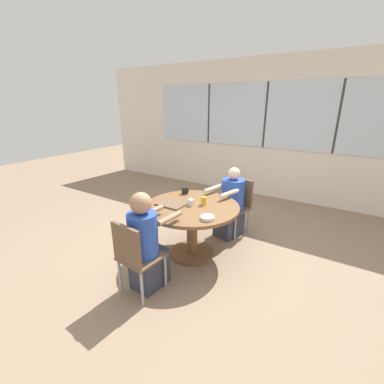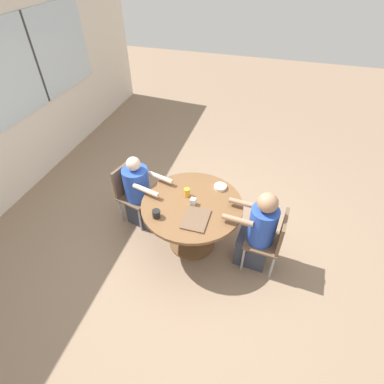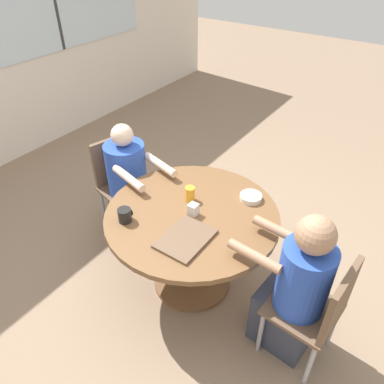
% 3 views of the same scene
% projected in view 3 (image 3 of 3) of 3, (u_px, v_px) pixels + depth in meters
% --- Properties ---
extents(ground_plane, '(16.00, 16.00, 0.00)m').
position_uv_depth(ground_plane, '(192.00, 281.00, 2.99)').
color(ground_plane, '#8C725B').
extents(dining_table, '(1.21, 1.21, 0.71)m').
position_uv_depth(dining_table, '(192.00, 231.00, 2.67)').
color(dining_table, brown).
rests_on(dining_table, ground_plane).
extents(chair_for_woman_green_shirt, '(0.43, 0.43, 0.84)m').
position_uv_depth(chair_for_woman_green_shirt, '(320.00, 308.00, 2.19)').
color(chair_for_woman_green_shirt, brown).
rests_on(chair_for_woman_green_shirt, ground_plane).
extents(chair_for_man_blue_shirt, '(0.49, 0.49, 0.84)m').
position_uv_depth(chair_for_man_blue_shirt, '(120.00, 177.00, 3.29)').
color(chair_for_man_blue_shirt, brown).
rests_on(chair_for_man_blue_shirt, ground_plane).
extents(person_woman_green_shirt, '(0.37, 0.60, 1.12)m').
position_uv_depth(person_woman_green_shirt, '(294.00, 293.00, 2.27)').
color(person_woman_green_shirt, '#333847').
rests_on(person_woman_green_shirt, ground_plane).
extents(person_man_blue_shirt, '(0.47, 0.66, 1.06)m').
position_uv_depth(person_man_blue_shirt, '(131.00, 189.00, 3.20)').
color(person_man_blue_shirt, '#333847').
rests_on(person_man_blue_shirt, ground_plane).
extents(food_tray_dark, '(0.36, 0.27, 0.02)m').
position_uv_depth(food_tray_dark, '(185.00, 239.00, 2.35)').
color(food_tray_dark, brown).
rests_on(food_tray_dark, dining_table).
extents(coffee_mug, '(0.10, 0.09, 0.10)m').
position_uv_depth(coffee_mug, '(125.00, 215.00, 2.48)').
color(coffee_mug, black).
rests_on(coffee_mug, dining_table).
extents(juice_glass, '(0.07, 0.07, 0.11)m').
position_uv_depth(juice_glass, '(190.00, 194.00, 2.66)').
color(juice_glass, gold).
rests_on(juice_glass, dining_table).
extents(milk_carton_small, '(0.06, 0.06, 0.09)m').
position_uv_depth(milk_carton_small, '(193.00, 209.00, 2.53)').
color(milk_carton_small, silver).
rests_on(milk_carton_small, dining_table).
extents(bowl_white_shallow, '(0.16, 0.16, 0.04)m').
position_uv_depth(bowl_white_shallow, '(251.00, 197.00, 2.68)').
color(bowl_white_shallow, silver).
rests_on(bowl_white_shallow, dining_table).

